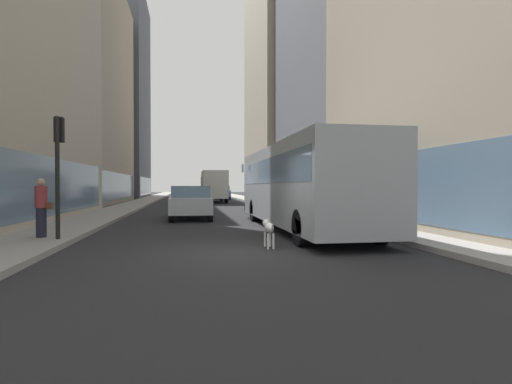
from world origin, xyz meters
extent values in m
plane|color=#232326|center=(0.00, 35.00, 0.00)|extent=(120.00, 120.00, 0.00)
cube|color=gray|center=(-5.70, 35.00, 0.07)|extent=(2.40, 110.00, 0.15)
cube|color=#9E9991|center=(5.70, 35.00, 0.07)|extent=(2.40, 110.00, 0.15)
cube|color=slate|center=(-6.88, 6.88, 1.60)|extent=(0.08, 19.58, 2.40)
cube|color=#A0937F|center=(-11.90, 29.82, 10.64)|extent=(8.54, 19.40, 21.29)
cube|color=slate|center=(-7.65, 29.82, 1.60)|extent=(0.08, 17.46, 2.40)
cube|color=#4C515B|center=(-11.90, 48.33, 14.13)|extent=(9.54, 15.53, 28.26)
cube|color=slate|center=(-7.15, 48.33, 1.60)|extent=(0.08, 13.97, 2.40)
cube|color=slate|center=(6.10, 3.56, 1.60)|extent=(0.08, 13.60, 2.40)
cube|color=slate|center=(7.06, 20.08, 1.60)|extent=(0.08, 14.58, 2.40)
cube|color=#B2A893|center=(11.90, 37.17, 14.08)|extent=(10.96, 16.22, 28.17)
cube|color=slate|center=(6.44, 37.17, 1.60)|extent=(0.08, 14.59, 2.40)
cube|color=#999EA3|center=(2.80, 4.83, 1.67)|extent=(2.55, 11.50, 2.75)
cube|color=slate|center=(2.80, 4.83, 2.17)|extent=(2.57, 11.04, 0.90)
cube|color=black|center=(2.80, 10.53, 0.55)|extent=(2.55, 0.16, 0.44)
cylinder|color=black|center=(1.67, 8.38, 0.50)|extent=(0.30, 1.00, 1.00)
cylinder|color=black|center=(3.92, 8.38, 0.50)|extent=(0.30, 1.00, 1.00)
cylinder|color=black|center=(1.67, 0.68, 0.50)|extent=(0.30, 1.00, 1.00)
cylinder|color=black|center=(3.92, 0.68, 0.50)|extent=(0.30, 1.00, 1.00)
cube|color=silver|center=(1.34, 9.98, 2.50)|extent=(0.08, 0.24, 0.40)
cube|color=slate|center=(-1.20, 40.30, 0.70)|extent=(1.88, 4.67, 0.75)
cube|color=slate|center=(-1.20, 40.07, 1.35)|extent=(1.73, 2.10, 0.55)
cylinder|color=black|center=(-2.03, 42.22, 0.32)|extent=(0.22, 0.64, 0.64)
cylinder|color=black|center=(-0.37, 42.22, 0.32)|extent=(0.22, 0.64, 0.64)
cylinder|color=black|center=(-2.03, 38.38, 0.32)|extent=(0.22, 0.64, 0.64)
cylinder|color=black|center=(-0.37, 38.38, 0.32)|extent=(0.22, 0.64, 0.64)
cube|color=#B7BABF|center=(-1.20, 10.24, 0.70)|extent=(1.94, 4.52, 0.75)
cube|color=slate|center=(-1.20, 10.01, 1.35)|extent=(1.79, 2.04, 0.55)
cylinder|color=black|center=(-2.06, 12.09, 0.32)|extent=(0.22, 0.64, 0.64)
cylinder|color=black|center=(-0.34, 12.09, 0.32)|extent=(0.22, 0.64, 0.64)
cylinder|color=black|center=(-2.06, 8.39, 0.32)|extent=(0.22, 0.64, 0.64)
cylinder|color=black|center=(-0.34, 8.39, 0.32)|extent=(0.22, 0.64, 0.64)
cube|color=#4C6BB7|center=(2.80, 39.41, 0.70)|extent=(1.83, 4.00, 0.75)
cube|color=slate|center=(2.80, 39.20, 1.35)|extent=(1.69, 1.80, 0.55)
cylinder|color=black|center=(1.99, 40.99, 0.32)|extent=(0.22, 0.64, 0.64)
cylinder|color=black|center=(3.61, 40.99, 0.32)|extent=(0.22, 0.64, 0.64)
cylinder|color=black|center=(1.99, 37.82, 0.32)|extent=(0.22, 0.64, 0.64)
cylinder|color=black|center=(3.61, 37.82, 0.32)|extent=(0.22, 0.64, 0.64)
cube|color=#A51919|center=(1.20, 33.00, 1.50)|extent=(2.30, 2.00, 2.10)
cube|color=silver|center=(1.20, 29.25, 1.75)|extent=(2.30, 5.50, 2.60)
cylinder|color=black|center=(0.19, 33.00, 0.45)|extent=(0.28, 0.90, 0.90)
cylinder|color=black|center=(2.21, 33.00, 0.45)|extent=(0.28, 0.90, 0.90)
cylinder|color=black|center=(0.19, 27.50, 0.45)|extent=(0.28, 0.90, 0.90)
cylinder|color=black|center=(2.21, 27.50, 0.45)|extent=(0.28, 0.90, 0.90)
ellipsoid|color=white|center=(0.76, 0.55, 0.53)|extent=(0.22, 0.60, 0.26)
sphere|color=white|center=(0.76, 0.93, 0.62)|extent=(0.20, 0.20, 0.20)
sphere|color=black|center=(0.70, 0.95, 0.64)|extent=(0.07, 0.07, 0.07)
sphere|color=black|center=(0.82, 0.95, 0.64)|extent=(0.07, 0.07, 0.07)
cylinder|color=white|center=(0.76, 0.15, 0.58)|extent=(0.03, 0.16, 0.19)
cylinder|color=white|center=(0.69, 0.76, 0.20)|extent=(0.06, 0.06, 0.40)
cylinder|color=white|center=(0.83, 0.76, 0.20)|extent=(0.06, 0.06, 0.40)
cylinder|color=white|center=(0.69, 0.34, 0.20)|extent=(0.06, 0.06, 0.40)
cylinder|color=white|center=(0.83, 0.34, 0.20)|extent=(0.06, 0.06, 0.40)
sphere|color=black|center=(0.81, 0.65, 0.57)|extent=(0.04, 0.04, 0.04)
sphere|color=black|center=(0.70, 0.47, 0.55)|extent=(0.04, 0.04, 0.04)
sphere|color=black|center=(0.78, 0.37, 0.59)|extent=(0.04, 0.04, 0.04)
cylinder|color=#1E1E2D|center=(-5.48, 2.65, 0.57)|extent=(0.28, 0.28, 0.85)
cylinder|color=maroon|center=(-5.48, 2.65, 1.31)|extent=(0.34, 0.34, 0.62)
sphere|color=tan|center=(-5.48, 2.65, 1.73)|extent=(0.22, 0.22, 0.22)
cube|color=#59331E|center=(-5.26, 2.65, 1.05)|extent=(0.12, 0.24, 0.20)
cylinder|color=black|center=(-4.90, 2.19, 1.85)|extent=(0.12, 0.12, 3.40)
cube|color=black|center=(-4.90, 2.37, 3.20)|extent=(0.24, 0.20, 0.70)
sphere|color=red|center=(-4.90, 2.48, 3.42)|extent=(0.11, 0.11, 0.11)
sphere|color=orange|center=(-4.90, 2.48, 3.20)|extent=(0.11, 0.11, 0.11)
sphere|color=green|center=(-4.90, 2.48, 2.98)|extent=(0.11, 0.11, 0.11)
camera|label=1|loc=(-1.34, -9.66, 1.62)|focal=28.04mm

